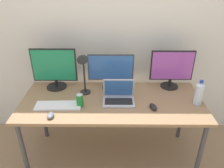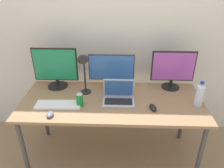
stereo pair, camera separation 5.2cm
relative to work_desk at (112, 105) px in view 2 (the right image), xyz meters
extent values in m
plane|color=#9E7F5B|center=(0.00, 0.00, -0.68)|extent=(16.00, 16.00, 0.00)
cube|color=silver|center=(0.00, 0.59, 0.62)|extent=(7.00, 0.08, 2.60)
cylinder|color=#424247|center=(-0.83, -0.32, -0.33)|extent=(0.04, 0.04, 0.71)
cylinder|color=#424247|center=(0.83, -0.32, -0.33)|extent=(0.04, 0.04, 0.71)
cylinder|color=#424247|center=(-0.83, 0.32, -0.33)|extent=(0.04, 0.04, 0.71)
cylinder|color=#424247|center=(0.83, 0.32, -0.33)|extent=(0.04, 0.04, 0.71)
cube|color=#93704C|center=(0.00, 0.00, 0.04)|extent=(1.78, 0.76, 0.03)
cylinder|color=black|center=(-0.61, 0.26, 0.07)|extent=(0.22, 0.22, 0.01)
cylinder|color=black|center=(-0.61, 0.26, 0.11)|extent=(0.03, 0.03, 0.07)
cube|color=black|center=(-0.61, 0.26, 0.32)|extent=(0.47, 0.02, 0.36)
cube|color=#1E8C59|center=(-0.61, 0.25, 0.32)|extent=(0.44, 0.01, 0.33)
cylinder|color=#38383D|center=(-0.02, 0.26, 0.07)|extent=(0.19, 0.19, 0.01)
cylinder|color=#38383D|center=(-0.02, 0.26, 0.11)|extent=(0.03, 0.03, 0.08)
cube|color=#38383D|center=(-0.02, 0.26, 0.30)|extent=(0.48, 0.02, 0.28)
cube|color=#3366B2|center=(-0.02, 0.25, 0.30)|extent=(0.45, 0.01, 0.26)
cylinder|color=black|center=(0.63, 0.28, 0.07)|extent=(0.19, 0.19, 0.01)
cylinder|color=black|center=(0.63, 0.28, 0.11)|extent=(0.03, 0.03, 0.08)
cube|color=black|center=(0.63, 0.28, 0.31)|extent=(0.45, 0.02, 0.33)
cube|color=#A54CB2|center=(0.63, 0.27, 0.31)|extent=(0.43, 0.01, 0.30)
cube|color=#B7B7BC|center=(0.06, -0.04, 0.07)|extent=(0.30, 0.21, 0.02)
cube|color=black|center=(0.06, -0.06, 0.08)|extent=(0.27, 0.12, 0.00)
cube|color=#B7B7BC|center=(0.06, 0.04, 0.18)|extent=(0.30, 0.07, 0.21)
cube|color=#3366B2|center=(0.06, 0.03, 0.18)|extent=(0.27, 0.05, 0.18)
cube|color=white|center=(-0.50, -0.12, 0.07)|extent=(0.43, 0.16, 0.02)
ellipsoid|color=slate|center=(-0.53, -0.28, 0.08)|extent=(0.06, 0.10, 0.04)
ellipsoid|color=black|center=(0.38, -0.14, 0.08)|extent=(0.08, 0.12, 0.04)
cylinder|color=silver|center=(0.82, -0.06, 0.16)|extent=(0.08, 0.08, 0.20)
cone|color=silver|center=(0.82, -0.06, 0.27)|extent=(0.07, 0.07, 0.03)
cylinder|color=#1938B2|center=(0.82, -0.06, 0.30)|extent=(0.04, 0.04, 0.02)
cylinder|color=#197F33|center=(-0.30, -0.11, 0.12)|extent=(0.07, 0.07, 0.12)
cylinder|color=silver|center=(-0.30, -0.11, 0.18)|extent=(0.06, 0.06, 0.00)
cylinder|color=black|center=(-0.28, 0.14, 0.07)|extent=(0.11, 0.11, 0.01)
cylinder|color=black|center=(-0.28, 0.14, 0.26)|extent=(0.02, 0.02, 0.37)
cone|color=black|center=(-0.28, 0.08, 0.47)|extent=(0.11, 0.12, 0.11)
camera|label=1|loc=(0.02, -1.82, 1.21)|focal=35.00mm
camera|label=2|loc=(0.07, -1.82, 1.21)|focal=35.00mm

